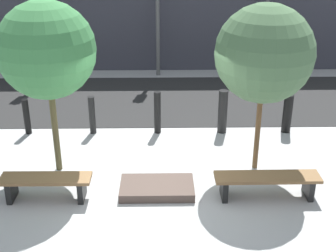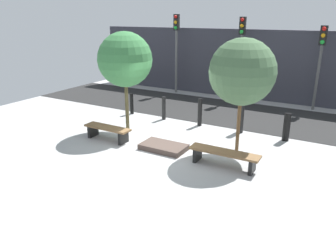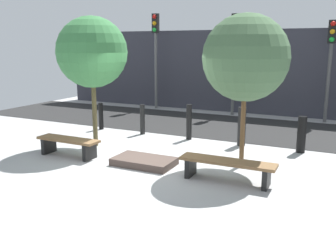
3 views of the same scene
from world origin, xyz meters
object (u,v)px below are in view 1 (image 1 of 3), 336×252
Objects in this scene: bench_right at (267,181)px; bench_left at (46,183)px; planter_bed at (157,188)px; tree_behind_left_bench at (47,51)px; bollard_far_left at (27,117)px; bollard_right at (223,112)px; tree_behind_right_bench at (264,54)px; bollard_left at (92,115)px; bollard_far_right at (287,114)px; bollard_center at (157,113)px.

bench_left is at bearing 179.63° from bench_right.
planter_bed is 3.27m from tree_behind_left_bench.
bollard_far_left is 0.82× the size of bollard_right.
tree_behind_right_bench is 4.43m from bollard_left.
bollard_far_right is at bearing 58.41° from tree_behind_right_bench.
planter_bed is (2.02, 0.20, -0.24)m from bench_left.
bollard_far_left is 0.84× the size of bollard_center.
bollard_far_right reaches higher than bench_left.
bollard_left reaches higher than planter_bed.
planter_bed is 0.40× the size of tree_behind_left_bench.
bollard_far_right is (1.55, 0.00, -0.06)m from bollard_right.
bollard_center is at bearing 180.00° from bollard_right.
tree_behind_left_bench is 4.04m from tree_behind_right_bench.
bench_right is 1.87× the size of bollard_center.
tree_behind_left_bench is (-4.04, 1.10, 2.17)m from bench_right.
bollard_left is (0.47, 2.85, 0.14)m from bench_left.
bench_left is at bearing -125.35° from bollard_center.
bollard_center is 3.09m from bollard_far_right.
planter_bed is at bearing -40.55° from bollard_far_left.
bollard_right is at bearing 26.11° from tree_behind_left_bench.
bench_left is 4.68m from tree_behind_right_bench.
bollard_right reaches higher than bollard_center.
bollard_right is (-0.47, 2.85, 0.20)m from bench_right.
bench_right is 1.82× the size of bollard_right.
bench_right is 2.04m from planter_bed.
bench_right reaches higher than planter_bed.
tree_behind_left_bench is 4.43m from bollard_right.
planter_bed is 4.09m from bollard_far_right.
tree_behind_left_bench is 3.33m from bollard_center.
tree_behind_right_bench reaches higher than planter_bed.
bollard_far_left is at bearing 180.00° from bollard_left.
bench_right is 1.39× the size of planter_bed.
bollard_right is at bearing 59.70° from planter_bed.
planter_bed is at bearing -90.00° from bollard_center.
bollard_right reaches higher than bench_left.
tree_behind_left_bench is 3.66× the size of bollard_far_right.
tree_behind_left_bench is 2.91m from bollard_far_left.
bollard_far_left reaches higher than bench_left.
bollard_right reaches higher than planter_bed.
bollard_right reaches higher than bollard_far_left.
tree_behind_right_bench reaches higher than bollard_center.
bollard_left is (-3.56, 2.85, 0.13)m from bench_right.
bench_right is 2.10× the size of bollard_left.
bollard_far_right is (5.11, 2.85, 0.15)m from bench_left.
bench_right is 4.71m from tree_behind_left_bench.
planter_bed is 3.10m from bollard_right.
bench_left is at bearing -90.00° from tree_behind_left_bench.
bollard_right is 1.55m from bollard_far_right.
bench_left is 1.76× the size of bollard_far_right.
tree_behind_right_bench reaches higher than bench_left.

